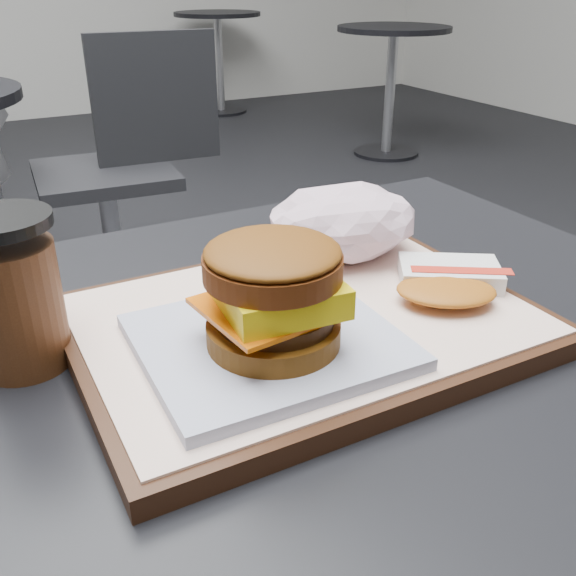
# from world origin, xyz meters

# --- Properties ---
(customer_table) EXTENTS (0.80, 0.60, 0.77)m
(customer_table) POSITION_xyz_m (0.00, 0.00, 0.58)
(customer_table) COLOR #A5A5AA
(customer_table) RESTS_ON ground
(serving_tray) EXTENTS (0.38, 0.28, 0.02)m
(serving_tray) POSITION_xyz_m (0.01, -0.01, 0.78)
(serving_tray) COLOR #311A0D
(serving_tray) RESTS_ON customer_table
(breakfast_sandwich) EXTENTS (0.19, 0.17, 0.09)m
(breakfast_sandwich) POSITION_xyz_m (-0.04, -0.05, 0.83)
(breakfast_sandwich) COLOR silver
(breakfast_sandwich) RESTS_ON serving_tray
(hash_brown) EXTENTS (0.14, 0.13, 0.02)m
(hash_brown) POSITION_xyz_m (0.14, -0.04, 0.80)
(hash_brown) COLOR silver
(hash_brown) RESTS_ON serving_tray
(crumpled_wrapper) EXTENTS (0.15, 0.12, 0.07)m
(crumpled_wrapper) POSITION_xyz_m (0.11, 0.08, 0.82)
(crumpled_wrapper) COLOR silver
(crumpled_wrapper) RESTS_ON serving_tray
(coffee_cup) EXTENTS (0.08, 0.08, 0.12)m
(coffee_cup) POSITION_xyz_m (-0.21, 0.05, 0.83)
(coffee_cup) COLOR #41210F
(coffee_cup) RESTS_ON customer_table
(neighbor_chair) EXTENTS (0.62, 0.45, 0.88)m
(neighbor_chair) POSITION_xyz_m (0.26, 1.61, 0.51)
(neighbor_chair) COLOR #B4B4B9
(neighbor_chair) RESTS_ON ground
(bg_table_near) EXTENTS (0.66, 0.66, 0.75)m
(bg_table_near) POSITION_xyz_m (2.20, 2.80, 0.56)
(bg_table_near) COLOR black
(bg_table_near) RESTS_ON ground
(bg_table_far) EXTENTS (0.66, 0.66, 0.75)m
(bg_table_far) POSITION_xyz_m (1.80, 4.50, 0.56)
(bg_table_far) COLOR black
(bg_table_far) RESTS_ON ground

